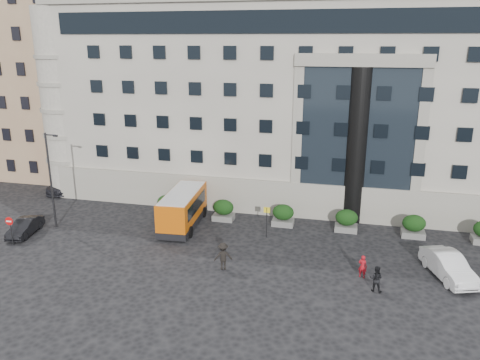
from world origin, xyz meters
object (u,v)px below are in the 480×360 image
object	(u,v)px
hedge_e	(414,226)
parked_car_c	(65,183)
hedge_c	(283,215)
bus_stop_sign	(267,217)
parked_car_b	(25,227)
red_truck	(107,164)
pedestrian_a	(363,266)
white_taxi	(448,266)
pedestrian_c	(223,256)
hedge_b	(223,210)
parked_car_d	(131,177)
minibus	(183,208)
hedge_a	(167,205)
street_lamp	(51,177)
pedestrian_b	(376,279)
hedge_d	(346,220)
no_entry_sign	(10,225)

from	to	relation	value
hedge_e	parked_car_c	distance (m)	34.06
hedge_c	hedge_e	world-z (taller)	same
bus_stop_sign	parked_car_b	xyz separation A→B (m)	(-18.92, -3.96, -1.08)
red_truck	parked_car_b	xyz separation A→B (m)	(2.04, -16.91, -0.73)
hedge_e	pedestrian_a	xyz separation A→B (m)	(-4.00, -7.74, -0.14)
white_taxi	pedestrian_c	xyz separation A→B (m)	(-14.67, -2.36, 0.15)
bus_stop_sign	parked_car_c	size ratio (longest dim) A/B	0.47
hedge_b	parked_car_d	size ratio (longest dim) A/B	0.36
minibus	parked_car_d	distance (m)	14.19
parked_car_b	pedestrian_a	size ratio (longest dim) A/B	2.50
bus_stop_sign	white_taxi	xyz separation A→B (m)	(12.77, -3.62, -0.92)
bus_stop_sign	parked_car_d	world-z (taller)	bus_stop_sign
hedge_a	street_lamp	distance (m)	9.89
hedge_a	bus_stop_sign	distance (m)	9.94
street_lamp	hedge_e	bearing A→B (deg)	9.48
hedge_b	street_lamp	world-z (taller)	street_lamp
minibus	parked_car_b	distance (m)	12.64
minibus	white_taxi	world-z (taller)	minibus
red_truck	hedge_b	bearing A→B (deg)	-36.47
hedge_b	pedestrian_b	size ratio (longest dim) A/B	1.08
pedestrian_b	hedge_d	bearing A→B (deg)	-68.36
red_truck	pedestrian_a	size ratio (longest dim) A/B	3.29
hedge_b	hedge_c	xyz separation A→B (m)	(5.20, 0.00, 0.00)
parked_car_b	pedestrian_a	world-z (taller)	pedestrian_a
hedge_e	pedestrian_c	size ratio (longest dim) A/B	0.95
hedge_a	parked_car_c	xyz separation A→B (m)	(-13.00, 4.20, -0.14)
hedge_d	parked_car_b	bearing A→B (deg)	-164.89
hedge_e	pedestrian_c	world-z (taller)	pedestrian_c
hedge_c	hedge_d	bearing A→B (deg)	0.00
hedge_a	minibus	world-z (taller)	minibus
no_entry_sign	red_truck	xyz separation A→B (m)	(-2.46, 19.00, -0.27)
hedge_b	hedge_c	size ratio (longest dim) A/B	1.00
street_lamp	minibus	bearing A→B (deg)	15.04
white_taxi	pedestrian_b	size ratio (longest dim) A/B	2.90
hedge_b	pedestrian_c	bearing A→B (deg)	-74.68
parked_car_c	pedestrian_c	bearing A→B (deg)	-41.73
hedge_d	white_taxi	world-z (taller)	hedge_d
minibus	parked_car_b	xyz separation A→B (m)	(-11.69, -4.70, -0.98)
hedge_d	no_entry_sign	xyz separation A→B (m)	(-24.60, -8.84, 0.72)
bus_stop_sign	parked_car_d	xyz separation A→B (m)	(-17.00, 11.00, -1.02)
hedge_b	pedestrian_c	distance (m)	9.09
pedestrian_c	hedge_b	bearing A→B (deg)	-95.97
hedge_a	parked_car_b	world-z (taller)	hedge_a
white_taxi	hedge_b	bearing A→B (deg)	140.05
hedge_a	bus_stop_sign	size ratio (longest dim) A/B	0.73
hedge_b	hedge_d	world-z (taller)	same
bus_stop_sign	white_taxi	distance (m)	13.30
hedge_e	street_lamp	size ratio (longest dim) A/B	0.23
hedge_a	hedge_e	distance (m)	20.80
parked_car_d	hedge_d	bearing A→B (deg)	-27.67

